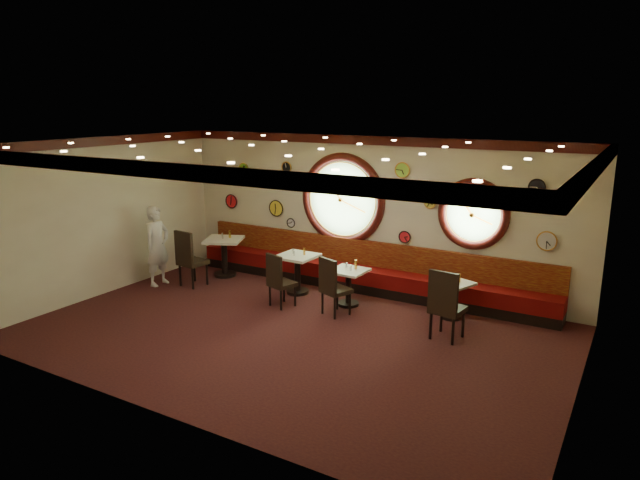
{
  "coord_description": "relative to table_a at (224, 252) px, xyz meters",
  "views": [
    {
      "loc": [
        5.02,
        -7.62,
        3.86
      ],
      "look_at": [
        0.12,
        0.8,
        1.5
      ],
      "focal_mm": 32.0,
      "sensor_mm": 36.0,
      "label": 1
    }
  ],
  "objects": [
    {
      "name": "condiment_d_bottle",
      "position": [
        5.37,
        0.1,
        0.22
      ],
      "size": [
        0.05,
        0.05,
        0.16
      ],
      "primitive_type": "cylinder",
      "color": "gold",
      "rests_on": "table_d"
    },
    {
      "name": "wall_clock_0",
      "position": [
        3.88,
        0.9,
        2.0
      ],
      "size": [
        0.3,
        0.03,
        0.3
      ],
      "primitive_type": "cylinder",
      "rotation": [
        1.57,
        0.0,
        0.0
      ],
      "color": "#98D743",
      "rests_on": "wall_back"
    },
    {
      "name": "chair_c",
      "position": [
        3.32,
        -0.95,
        0.08
      ],
      "size": [
        0.6,
        0.6,
        0.69
      ],
      "rotation": [
        0.0,
        0.0,
        -0.38
      ],
      "color": "black",
      "rests_on": "floor"
    },
    {
      "name": "condiment_d_salt",
      "position": [
        5.23,
        0.13,
        0.2
      ],
      "size": [
        0.04,
        0.04,
        0.11
      ],
      "primitive_type": "cylinder",
      "color": "#BABABF",
      "rests_on": "table_d"
    },
    {
      "name": "wall_clock_3",
      "position": [
        -0.47,
        0.9,
        1.0
      ],
      "size": [
        0.32,
        0.03,
        0.32
      ],
      "primitive_type": "cylinder",
      "rotation": [
        1.57,
        0.0,
        0.0
      ],
      "color": "red",
      "rests_on": "wall_back"
    },
    {
      "name": "molding_right",
      "position": [
        7.58,
        -2.06,
        2.56
      ],
      "size": [
        0.1,
        6.0,
        0.18
      ],
      "primitive_type": "cube",
      "color": "#370C0A",
      "rests_on": "wall_back"
    },
    {
      "name": "chair_a",
      "position": [
        -0.15,
        -0.99,
        0.15
      ],
      "size": [
        0.57,
        0.57,
        0.76
      ],
      "rotation": [
        0.0,
        0.0,
        -0.11
      ],
      "color": "black",
      "rests_on": "floor"
    },
    {
      "name": "table_d",
      "position": [
        5.27,
        0.05,
        -0.12
      ],
      "size": [
        0.8,
        0.8,
        0.69
      ],
      "color": "black",
      "rests_on": "floor"
    },
    {
      "name": "wall_front",
      "position": [
        3.13,
        -5.06,
        1.05
      ],
      "size": [
        9.0,
        0.02,
        3.2
      ],
      "primitive_type": "cube",
      "color": "beige",
      "rests_on": "floor"
    },
    {
      "name": "condiment_d_pepper",
      "position": [
        5.32,
        -0.02,
        0.19
      ],
      "size": [
        0.04,
        0.04,
        0.1
      ],
      "primitive_type": "cylinder",
      "color": "#BCBDC1",
      "rests_on": "table_d"
    },
    {
      "name": "wall_left",
      "position": [
        -1.37,
        -2.06,
        1.05
      ],
      "size": [
        0.02,
        6.0,
        3.2
      ],
      "primitive_type": "cube",
      "color": "beige",
      "rests_on": "floor"
    },
    {
      "name": "wall_clock_9",
      "position": [
        -0.07,
        0.9,
        1.8
      ],
      "size": [
        0.26,
        0.03,
        0.26
      ],
      "primitive_type": "cylinder",
      "rotation": [
        1.57,
        0.0,
        0.0
      ],
      "color": "#65A921",
      "rests_on": "wall_back"
    },
    {
      "name": "wall_back",
      "position": [
        3.13,
        0.94,
        1.05
      ],
      "size": [
        9.0,
        0.02,
        3.2
      ],
      "primitive_type": "cube",
      "color": "beige",
      "rests_on": "floor"
    },
    {
      "name": "table_c",
      "position": [
        3.33,
        -0.31,
        -0.09
      ],
      "size": [
        0.68,
        0.68,
        0.72
      ],
      "color": "black",
      "rests_on": "floor"
    },
    {
      "name": "porthole_right_glass",
      "position": [
        5.33,
        0.93,
        1.25
      ],
      "size": [
        1.1,
        0.02,
        1.1
      ],
      "primitive_type": "cylinder",
      "rotation": [
        1.57,
        0.0,
        0.0
      ],
      "color": "#7CB26A",
      "rests_on": "wall_back"
    },
    {
      "name": "floor",
      "position": [
        3.13,
        -2.06,
        -0.55
      ],
      "size": [
        9.0,
        6.0,
        0.0
      ],
      "primitive_type": "cube",
      "color": "#321015",
      "rests_on": "ground"
    },
    {
      "name": "banquette_base",
      "position": [
        3.13,
        0.66,
        -0.45
      ],
      "size": [
        8.0,
        0.55,
        0.2
      ],
      "primitive_type": "cube",
      "color": "black",
      "rests_on": "floor"
    },
    {
      "name": "wall_clock_2",
      "position": [
        1.13,
        0.9,
        1.9
      ],
      "size": [
        0.24,
        0.03,
        0.24
      ],
      "primitive_type": "cylinder",
      "rotation": [
        1.57,
        0.0,
        0.0
      ],
      "color": "black",
      "rests_on": "wall_back"
    },
    {
      "name": "banquette_seat",
      "position": [
        3.13,
        0.66,
        -0.2
      ],
      "size": [
        8.0,
        0.55,
        0.3
      ],
      "primitive_type": "cube",
      "color": "#5B0708",
      "rests_on": "banquette_base"
    },
    {
      "name": "wall_right",
      "position": [
        7.63,
        -2.06,
        1.05
      ],
      "size": [
        0.02,
        6.0,
        3.2
      ],
      "primitive_type": "cube",
      "color": "beige",
      "rests_on": "floor"
    },
    {
      "name": "condiment_c_salt",
      "position": [
        3.23,
        -0.21,
        0.22
      ],
      "size": [
        0.04,
        0.04,
        0.1
      ],
      "primitive_type": "cylinder",
      "color": "silver",
      "rests_on": "table_c"
    },
    {
      "name": "condiment_a_bottle",
      "position": [
        0.07,
        0.14,
        0.41
      ],
      "size": [
        0.05,
        0.05,
        0.17
      ],
      "primitive_type": "cylinder",
      "color": "gold",
      "rests_on": "table_a"
    },
    {
      "name": "table_a",
      "position": [
        0.0,
        0.0,
        0.0
      ],
      "size": [
        1.05,
        1.05,
        0.87
      ],
      "color": "black",
      "rests_on": "floor"
    },
    {
      "name": "wall_clock_1",
      "position": [
        0.83,
        0.9,
        0.95
      ],
      "size": [
        0.36,
        0.03,
        0.36
      ],
      "primitive_type": "cylinder",
      "rotation": [
        1.57,
        0.0,
        0.0
      ],
      "color": "yellow",
      "rests_on": "wall_back"
    },
    {
      "name": "condiment_a_pepper",
      "position": [
        -0.01,
        -0.02,
        0.37
      ],
      "size": [
        0.03,
        0.03,
        0.09
      ],
      "primitive_type": "cylinder",
      "color": "silver",
      "rests_on": "table_a"
    },
    {
      "name": "waiter",
      "position": [
        -0.82,
        -1.21,
        0.31
      ],
      "size": [
        0.42,
        0.63,
        1.72
      ],
      "primitive_type": "imported",
      "rotation": [
        0.0,
        0.0,
        1.57
      ],
      "color": "white",
      "rests_on": "floor"
    },
    {
      "name": "porthole_right_ring",
      "position": [
        5.33,
        0.89,
        1.25
      ],
      "size": [
        1.09,
        0.03,
        1.09
      ],
      "primitive_type": "torus",
      "rotation": [
        1.57,
        0.0,
        0.0
      ],
      "color": "gold",
      "rests_on": "wall_back"
    },
    {
      "name": "chair_b",
      "position": [
        2.21,
        -1.07,
        0.06
      ],
      "size": [
        0.56,
        0.56,
        0.66
      ],
      "rotation": [
        0.0,
        0.0,
        -0.31
      ],
      "color": "black",
      "rests_on": "floor"
    },
    {
      "name": "condiment_b_pepper",
      "position": [
        2.06,
        -0.28,
        0.31
      ],
      "size": [
        0.03,
        0.03,
        0.09
      ],
      "primitive_type": "cylinder",
      "color": "silver",
      "rests_on": "table_b"
    },
    {
      "name": "condiment_b_salt",
      "position": [
        1.97,
        -0.16,
        0.32
      ],
      "size": [
        0.04,
        0.04,
        0.11
      ],
      "primitive_type": "cylinder",
      "color": "silver",
      "rests_on": "table_b"
    },
    {
      "name": "condiment_c_bottle",
      "position": [
        3.42,
        -0.18,
        0.26
      ],
      "size": [
        0.05,
        0.05,
        0.17
      ],
      "primitive_type": "cylinder",
      "color": "gold",
      "rests_on": "table_c"
    },
    {
      "name": "porthole_left_glass",
      "position": [
        2.53,
        0.93,
        1.3
      ],
      "size": [
        1.66,
        0.02,
        1.66
      ],
      "primitive_type": "cylinder",
      "rotation": [
        1.57,
        0.0,
        0.0
      ],
      "color": "#7CB26A",
      "rests_on": "wall_back"
    },
    {
      "name": "porthole_left_ring",
      "position": [
        2.53,
        0.89,
        1.3
      ],
      "size": [
        1.61,
        0.03,
        1.61
      ],
      "primitive_type": "torus",
      "rotation": [
        1.57,
        0.0,
        0.0
      ],
      "color": "gold",
      "rests_on": "wall_back"
    },
    {
      "name": "ceiling",
      "position": [
        3.13,
        -2.06,
        2.65
      ],
      "size": [
        9.0,
        6.0,
        0.02
      ],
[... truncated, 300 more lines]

